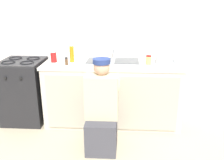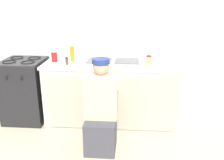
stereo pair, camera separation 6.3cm
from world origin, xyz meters
name	(u,v)px [view 1 (the left image)]	position (x,y,z in m)	size (l,w,h in m)	color
ground_plane	(112,131)	(0.00, 0.00, 0.00)	(12.00, 12.00, 0.00)	tan
back_wall	(114,33)	(0.00, 0.65, 1.25)	(6.00, 0.10, 2.50)	silver
counter_cabinet	(113,95)	(0.00, 0.29, 0.43)	(1.88, 0.62, 0.86)	beige
countertop	(113,64)	(0.00, 0.30, 0.87)	(1.92, 0.62, 0.04)	beige
sink_double_basin	(113,62)	(0.00, 0.30, 0.91)	(0.80, 0.44, 0.19)	silver
stove_range	(25,91)	(-1.29, 0.30, 0.46)	(0.58, 0.62, 0.92)	black
plumber_person	(102,113)	(-0.09, -0.37, 0.46)	(0.42, 0.61, 1.10)	#3F3F47
condiment_jar	(149,60)	(0.48, 0.26, 0.96)	(0.07, 0.07, 0.13)	#DBB760
soda_cup_red	(54,57)	(-0.82, 0.31, 0.97)	(0.08, 0.08, 0.15)	red
dish_rack_tray	(165,62)	(0.71, 0.33, 0.92)	(0.28, 0.22, 0.11)	#B2B7BC
soap_bottle_orange	(72,54)	(-0.57, 0.33, 1.01)	(0.06, 0.06, 0.25)	orange
spice_bottle_pepper	(66,61)	(-0.61, 0.17, 0.94)	(0.04, 0.04, 0.10)	#513823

